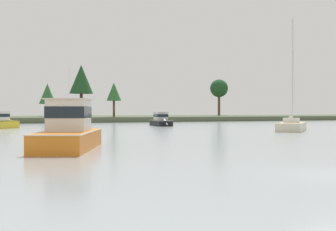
% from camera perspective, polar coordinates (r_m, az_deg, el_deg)
% --- Properties ---
extents(ground_plane, '(539.71, 539.71, 0.00)m').
position_cam_1_polar(ground_plane, '(16.85, 20.93, -7.32)').
color(ground_plane, '#939EA3').
extents(far_shore_bank, '(242.87, 48.37, 1.09)m').
position_cam_1_polar(far_shore_bank, '(110.92, -17.59, -0.39)').
color(far_shore_bank, '#4C563D').
rests_on(far_shore_bank, ground).
extents(sailboat_cream, '(8.37, 8.37, 13.99)m').
position_cam_1_polar(sailboat_cream, '(53.57, 15.91, -1.64)').
color(sailboat_cream, beige).
rests_on(sailboat_cream, ground).
extents(cruiser_black, '(3.35, 8.33, 3.75)m').
position_cam_1_polar(cruiser_black, '(68.98, -0.82, -0.91)').
color(cruiser_black, black).
rests_on(cruiser_black, ground).
extents(cruiser_yellow, '(7.02, 7.26, 3.91)m').
position_cam_1_polar(cruiser_yellow, '(62.37, -21.21, -1.16)').
color(cruiser_yellow, gold).
rests_on(cruiser_yellow, ground).
extents(cruiser_orange, '(6.31, 10.36, 5.94)m').
position_cam_1_polar(cruiser_orange, '(27.99, -12.47, -2.78)').
color(cruiser_orange, orange).
rests_on(cruiser_orange, ground).
extents(shore_tree_right_mid, '(5.40, 5.40, 11.93)m').
position_cam_1_polar(shore_tree_right_mid, '(102.09, -11.30, 4.65)').
color(shore_tree_right_mid, brown).
rests_on(shore_tree_right_mid, far_shore_bank).
extents(shore_tree_left, '(5.20, 5.20, 10.57)m').
position_cam_1_polar(shore_tree_left, '(128.08, 6.70, 3.51)').
color(shore_tree_left, brown).
rests_on(shore_tree_left, far_shore_bank).
extents(shore_tree_far_right, '(3.18, 3.18, 7.42)m').
position_cam_1_polar(shore_tree_far_right, '(94.50, -7.10, 3.07)').
color(shore_tree_far_right, brown).
rests_on(shore_tree_far_right, far_shore_bank).
extents(shore_tree_inland_b, '(4.20, 4.20, 8.25)m').
position_cam_1_polar(shore_tree_inland_b, '(113.90, -15.52, 2.75)').
color(shore_tree_inland_b, brown).
rests_on(shore_tree_inland_b, far_shore_bank).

